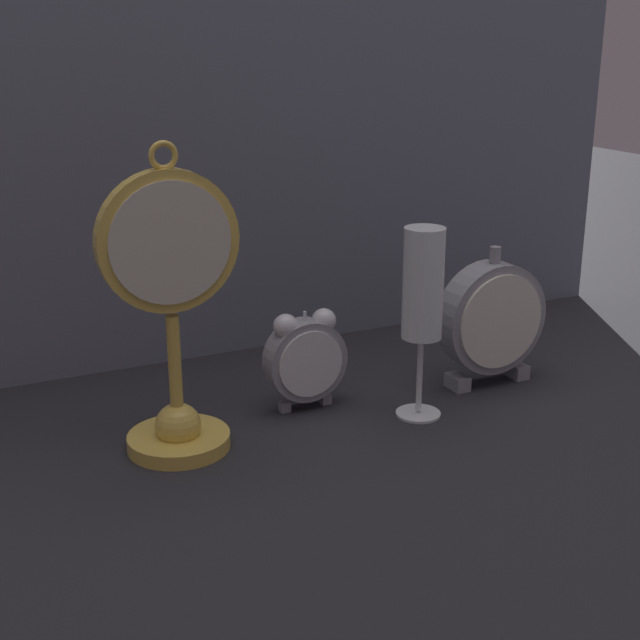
{
  "coord_description": "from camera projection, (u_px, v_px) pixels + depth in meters",
  "views": [
    {
      "loc": [
        -0.42,
        -0.79,
        0.44
      ],
      "look_at": [
        0.0,
        0.08,
        0.11
      ],
      "focal_mm": 50.0,
      "sensor_mm": 36.0,
      "label": 1
    }
  ],
  "objects": [
    {
      "name": "champagne_flute",
      "position": [
        423.0,
        296.0,
        1.0
      ],
      "size": [
        0.05,
        0.05,
        0.22
      ],
      "color": "silver",
      "rests_on": "ground_plane"
    },
    {
      "name": "mantel_clock_silver",
      "position": [
        492.0,
        319.0,
        1.12
      ],
      "size": [
        0.14,
        0.04,
        0.18
      ],
      "color": "gray",
      "rests_on": "ground_plane"
    },
    {
      "name": "fabric_backdrop_drape",
      "position": [
        238.0,
        105.0,
        1.16
      ],
      "size": [
        1.21,
        0.01,
        0.68
      ],
      "primitive_type": "cube",
      "color": "slate",
      "rests_on": "ground_plane"
    },
    {
      "name": "pocket_watch_on_stand",
      "position": [
        173.0,
        326.0,
        0.92
      ],
      "size": [
        0.15,
        0.11,
        0.33
      ],
      "color": "gold",
      "rests_on": "ground_plane"
    },
    {
      "name": "alarm_clock_twin_bell",
      "position": [
        305.0,
        355.0,
        1.05
      ],
      "size": [
        0.1,
        0.03,
        0.12
      ],
      "color": "gray",
      "rests_on": "ground_plane"
    },
    {
      "name": "ground_plane",
      "position": [
        351.0,
        438.0,
        0.99
      ],
      "size": [
        4.0,
        4.0,
        0.0
      ],
      "primitive_type": "plane",
      "color": "#232328"
    }
  ]
}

